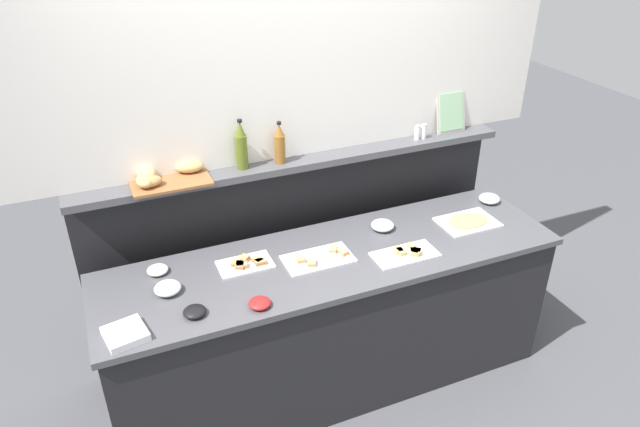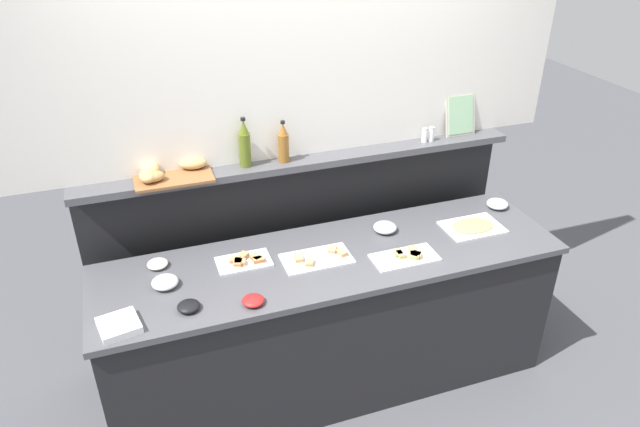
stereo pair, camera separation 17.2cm
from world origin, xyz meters
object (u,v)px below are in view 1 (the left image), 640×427
at_px(vinegar_bottle_amber, 280,145).
at_px(bread_basket, 164,175).
at_px(cold_cuts_platter, 468,221).
at_px(olive_oil_bottle, 241,147).
at_px(pepper_shaker, 424,131).
at_px(framed_picture, 451,112).
at_px(sandwich_platter_rear, 407,253).
at_px(sandwich_platter_front, 246,264).
at_px(napkin_stack, 125,334).
at_px(condiment_bowl_cream, 158,270).
at_px(glass_bowl_medium, 489,199).
at_px(salt_shaker, 417,133).
at_px(condiment_bowl_teal, 260,303).
at_px(sandwich_platter_side, 319,258).
at_px(glass_bowl_large, 382,226).
at_px(glass_bowl_small, 168,288).

bearing_deg(vinegar_bottle_amber, bread_basket, 178.83).
bearing_deg(cold_cuts_platter, olive_oil_bottle, 159.45).
height_order(pepper_shaker, framed_picture, framed_picture).
bearing_deg(sandwich_platter_rear, sandwich_platter_front, 163.82).
bearing_deg(napkin_stack, framed_picture, 18.75).
bearing_deg(condiment_bowl_cream, glass_bowl_medium, -1.00).
bearing_deg(condiment_bowl_cream, framed_picture, 8.36).
distance_m(condiment_bowl_cream, pepper_shaker, 1.72).
distance_m(olive_oil_bottle, vinegar_bottle_amber, 0.21).
relative_size(sandwich_platter_rear, condiment_bowl_cream, 3.26).
distance_m(cold_cuts_platter, bread_basket, 1.72).
bearing_deg(vinegar_bottle_amber, salt_shaker, -0.41).
height_order(sandwich_platter_rear, salt_shaker, salt_shaker).
distance_m(condiment_bowl_teal, pepper_shaker, 1.50).
xyz_separation_m(sandwich_platter_rear, vinegar_bottle_amber, (-0.48, 0.59, 0.47)).
distance_m(vinegar_bottle_amber, framed_picture, 1.12).
xyz_separation_m(napkin_stack, vinegar_bottle_amber, (0.96, 0.67, 0.46)).
xyz_separation_m(napkin_stack, salt_shaker, (1.83, 0.67, 0.40)).
bearing_deg(sandwich_platter_side, napkin_stack, -167.36).
height_order(sandwich_platter_front, cold_cuts_platter, sandwich_platter_front).
height_order(sandwich_platter_side, cold_cuts_platter, sandwich_platter_side).
distance_m(condiment_bowl_teal, condiment_bowl_cream, 0.60).
bearing_deg(sandwich_platter_rear, condiment_bowl_teal, -172.81).
relative_size(cold_cuts_platter, bread_basket, 0.83).
bearing_deg(olive_oil_bottle, glass_bowl_large, -24.24).
distance_m(glass_bowl_large, vinegar_bottle_amber, 0.74).
relative_size(sandwich_platter_rear, sandwich_platter_side, 0.96).
distance_m(pepper_shaker, framed_picture, 0.23).
relative_size(sandwich_platter_front, cold_cuts_platter, 0.84).
xyz_separation_m(cold_cuts_platter, condiment_bowl_teal, (-1.34, -0.26, 0.01)).
distance_m(glass_bowl_large, framed_picture, 0.86).
bearing_deg(olive_oil_bottle, condiment_bowl_teal, -102.13).
bearing_deg(glass_bowl_large, salt_shaker, 38.89).
xyz_separation_m(glass_bowl_small, vinegar_bottle_amber, (0.74, 0.43, 0.46)).
bearing_deg(condiment_bowl_cream, glass_bowl_small, -84.41).
bearing_deg(cold_cuts_platter, bread_basket, 164.37).
bearing_deg(framed_picture, bread_basket, -179.36).
bearing_deg(salt_shaker, napkin_stack, -159.93).
bearing_deg(glass_bowl_small, condiment_bowl_cream, 95.59).
bearing_deg(sandwich_platter_front, glass_bowl_medium, 2.81).
distance_m(sandwich_platter_side, glass_bowl_small, 0.78).
xyz_separation_m(sandwich_platter_front, sandwich_platter_rear, (0.81, -0.24, -0.00)).
relative_size(napkin_stack, framed_picture, 0.67).
xyz_separation_m(glass_bowl_large, salt_shaker, (0.37, 0.30, 0.39)).
distance_m(glass_bowl_small, pepper_shaker, 1.74).
xyz_separation_m(sandwich_platter_front, napkin_stack, (-0.64, -0.32, 0.00)).
height_order(sandwich_platter_front, olive_oil_bottle, olive_oil_bottle).
relative_size(condiment_bowl_teal, condiment_bowl_cream, 0.99).
bearing_deg(glass_bowl_large, condiment_bowl_cream, 177.06).
bearing_deg(framed_picture, condiment_bowl_teal, -153.75).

